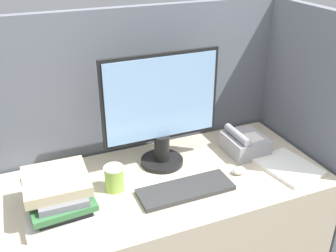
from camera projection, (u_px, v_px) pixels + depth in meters
The scene contains 10 objects.
cubicle_panel_rear at pixel (141, 151), 1.99m from camera, with size 1.76×0.04×1.43m.
cubicle_panel_right at pixel (297, 154), 1.97m from camera, with size 0.04×0.69×1.43m.
desk at pixel (168, 247), 1.85m from camera, with size 1.36×0.63×0.77m.
monitor at pixel (161, 111), 1.68m from camera, with size 0.52×0.19×0.51m.
keyboard at pixel (186, 190), 1.59m from camera, with size 0.39×0.14×0.02m.
mouse at pixel (239, 171), 1.70m from camera, with size 0.06×0.04×0.03m.
coffee_cup at pixel (114, 178), 1.59m from camera, with size 0.08×0.08×0.11m.
book_stack at pixel (58, 196), 1.45m from camera, with size 0.25×0.31×0.15m.
desk_telephone at pixel (244, 143), 1.86m from camera, with size 0.18×0.19×0.12m.
paper_pile at pixel (289, 167), 1.74m from camera, with size 0.24×0.28×0.02m.
Camera 1 is at (-0.54, -0.97, 1.73)m, focal length 42.00 mm.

